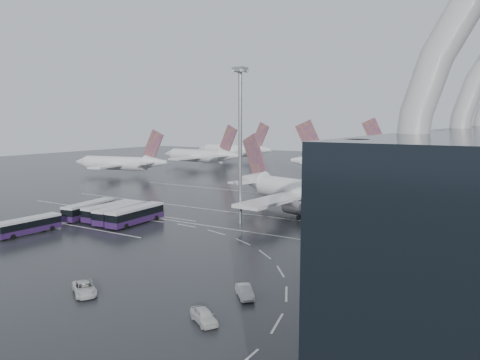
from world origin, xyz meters
The scene contains 24 objects.
ground centered at (0.00, 0.00, 0.00)m, with size 420.00×420.00×0.00m, color black.
lane_marking_near centered at (0.00, -2.00, 0.01)m, with size 120.00×0.25×0.01m, color silver.
lane_marking_mid centered at (0.00, 12.00, 0.01)m, with size 120.00×0.25×0.01m, color silver.
lane_marking_far centered at (0.00, 40.00, 0.01)m, with size 120.00×0.25×0.01m, color silver.
bus_bay_line_south centered at (-24.00, -16.00, 0.01)m, with size 28.00×0.25×0.01m, color silver.
bus_bay_line_north centered at (-24.00, 0.00, 0.01)m, with size 28.00×0.25×0.01m, color silver.
airliner_main centered at (6.62, 21.57, 4.36)m, with size 50.55×43.76×17.43m.
airliner_gate_b centered at (3.67, 81.01, 5.23)m, with size 59.74×52.89×20.91m.
airliner_gate_c centered at (11.17, 132.82, 5.46)m, with size 61.09×55.53×21.83m.
jet_remote_west centered at (-82.78, 49.37, 4.48)m, with size 39.76×32.21×17.36m.
jet_remote_mid centered at (-75.96, 90.29, 4.86)m, with size 43.25×34.84×18.85m.
jet_remote_far centered at (-80.83, 124.73, 5.11)m, with size 45.35×36.51×19.78m.
bus_row_near_a centered at (-31.47, -9.22, 1.83)m, with size 5.12×13.81×3.32m.
bus_row_near_b centered at (-26.87, -7.80, 1.75)m, with size 3.54×13.07×3.19m.
bus_row_near_c centered at (-23.07, -8.45, 1.81)m, with size 4.66×13.63×3.29m.
bus_row_near_d centered at (-18.75, -8.30, 1.90)m, with size 3.93×14.17×3.45m.
bus_row_far_a centered at (-29.32, -24.85, 1.64)m, with size 3.08×12.15×2.98m.
van_curve_a centered at (3.48, -39.38, 0.72)m, with size 2.40×5.21×1.45m, color silver.
van_curve_b centered at (20.34, -38.19, 0.75)m, with size 1.77×4.40×1.50m, color silver.
van_curve_c centered at (20.27, -30.04, 0.72)m, with size 1.52×4.37×1.44m, color silver.
floodlight_mast centered at (-1.53, 3.67, 19.46)m, with size 2.37×2.37×30.93m.
gse_cart_belly_a centered at (20.22, 17.22, 0.60)m, with size 2.22×1.31×1.21m, color gold.
gse_cart_belly_c centered at (4.14, 22.59, 0.68)m, with size 2.50×1.48×1.36m, color gold.
gse_cart_belly_d centered at (30.94, 22.03, 0.59)m, with size 2.17×1.28×1.18m, color slate.
Camera 1 is at (47.88, -75.07, 20.76)m, focal length 35.00 mm.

